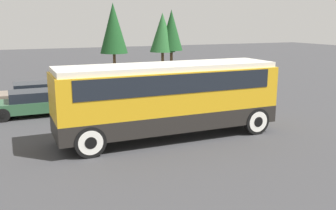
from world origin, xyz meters
The scene contains 7 objects.
ground_plane centered at (0.00, 0.00, 0.00)m, with size 120.00×120.00×0.00m, color #38383A.
tour_bus centered at (0.10, 0.00, 1.90)m, with size 9.41×2.55×3.15m.
parked_car_near centered at (-4.97, 6.37, 0.67)m, with size 4.11×1.91×1.33m.
parked_car_mid centered at (-4.51, 8.82, 0.70)m, with size 4.66×1.92×1.38m.
tree_left centered at (3.75, 21.92, 4.27)m, with size 2.70×2.70×6.70m.
tree_center centered at (8.33, 20.54, 3.85)m, with size 2.53×2.53×5.77m.
tree_right centered at (9.18, 20.28, 4.05)m, with size 2.24×2.24×6.06m.
Camera 1 is at (-6.14, -14.13, 4.83)m, focal length 40.00 mm.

